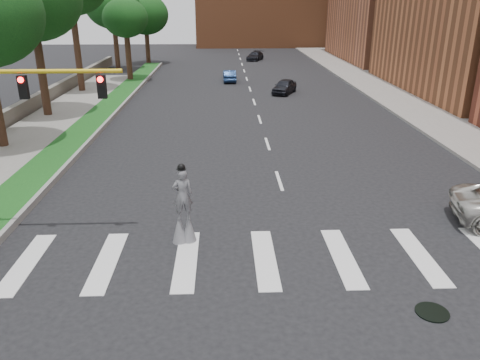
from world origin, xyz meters
TOP-DOWN VIEW (x-y plane):
  - ground_plane at (0.00, 0.00)m, footprint 160.00×160.00m
  - grass_median at (-11.50, 20.00)m, footprint 2.00×60.00m
  - median_curb at (-10.45, 20.00)m, footprint 0.20×60.00m
  - sidewalk_right at (12.50, 25.00)m, footprint 5.00×90.00m
  - stone_wall at (-17.00, 22.00)m, footprint 0.50×56.00m
  - manhole at (3.00, -2.00)m, footprint 0.90×0.90m
  - traffic_signal at (-9.78, 3.00)m, footprint 5.30×0.23m
  - stilt_performer at (-4.00, 2.28)m, footprint 0.83×0.58m
  - car_near at (2.97, 29.65)m, footprint 2.88×3.98m
  - car_mid at (-1.87, 36.32)m, footprint 1.37×3.63m
  - car_far at (2.00, 54.27)m, footprint 2.92×4.37m
  - tree_5 at (-14.94, 44.73)m, footprint 6.20×6.20m
  - tree_6 at (-12.09, 36.81)m, footprint 4.46×4.46m
  - tree_7 at (-12.25, 50.86)m, footprint 5.83×5.83m

SIDE VIEW (x-z plane):
  - ground_plane at x=0.00m, z-range 0.00..0.00m
  - manhole at x=3.00m, z-range 0.00..0.04m
  - sidewalk_right at x=12.50m, z-range 0.00..0.18m
  - grass_median at x=-11.50m, z-range 0.00..0.25m
  - median_curb at x=-10.45m, z-range 0.00..0.28m
  - stone_wall at x=-17.00m, z-range 0.00..1.10m
  - car_far at x=2.00m, z-range 0.00..1.18m
  - car_mid at x=-1.87m, z-range 0.00..1.18m
  - car_near at x=2.97m, z-range 0.00..1.26m
  - stilt_performer at x=-4.00m, z-range -0.28..2.61m
  - traffic_signal at x=-9.78m, z-range 1.05..7.25m
  - tree_7 at x=-12.25m, z-range 1.79..10.40m
  - tree_6 at x=-12.09m, z-range 2.09..10.21m
  - tree_5 at x=-14.94m, z-range 2.30..12.26m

